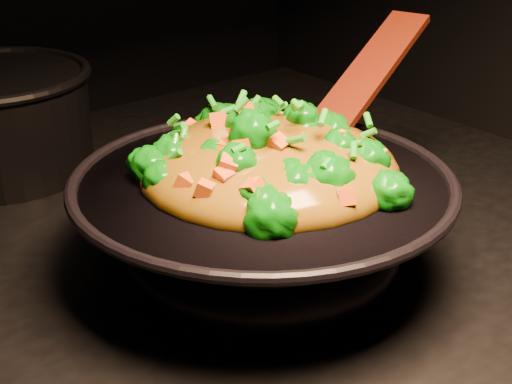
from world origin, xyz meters
TOP-DOWN VIEW (x-y plane):
  - wok at (0.09, -0.09)m, footprint 0.43×0.43m
  - stir_fry at (0.11, -0.08)m, footprint 0.29×0.29m
  - spatula at (0.24, -0.07)m, footprint 0.28×0.12m

SIDE VIEW (x-z plane):
  - wok at x=0.09m, z-range 0.90..1.00m
  - stir_fry at x=0.11m, z-range 1.00..1.09m
  - spatula at x=0.24m, z-range 0.99..1.11m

